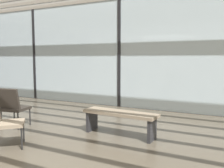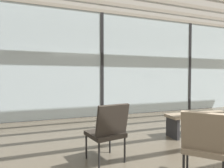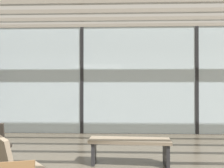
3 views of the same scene
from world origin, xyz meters
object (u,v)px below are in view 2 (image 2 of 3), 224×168
at_px(parked_airplane, 80,60).
at_px(lounge_chair_0, 205,143).
at_px(lounge_chair_2, 108,129).
at_px(waiting_bench, 200,118).

relative_size(parked_airplane, lounge_chair_0, 13.65).
distance_m(lounge_chair_0, lounge_chair_2, 1.26).
distance_m(parked_airplane, lounge_chair_2, 9.45).
distance_m(parked_airplane, lounge_chair_0, 10.27).
relative_size(lounge_chair_0, lounge_chair_2, 1.00).
bearing_deg(waiting_bench, lounge_chair_0, 49.89).
bearing_deg(waiting_bench, parked_airplane, -80.84).
height_order(lounge_chair_0, waiting_bench, lounge_chair_0).
distance_m(lounge_chair_0, waiting_bench, 2.09).
height_order(parked_airplane, waiting_bench, parked_airplane).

